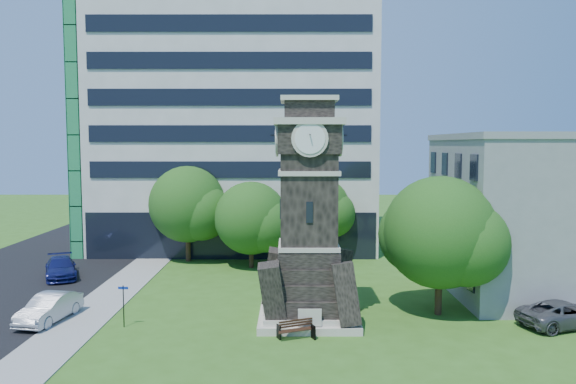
{
  "coord_description": "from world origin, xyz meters",
  "views": [
    {
      "loc": [
        1.97,
        -28.38,
        9.7
      ],
      "look_at": [
        1.87,
        6.17,
        6.77
      ],
      "focal_mm": 35.0,
      "sensor_mm": 36.0,
      "label": 1
    }
  ],
  "objects_px": {
    "car_street_mid": "(49,308)",
    "clock_tower": "(308,226)",
    "park_bench": "(296,329)",
    "car_east_lot": "(564,314)",
    "car_street_north": "(61,268)",
    "street_sign": "(123,301)"
  },
  "relations": [
    {
      "from": "car_street_mid",
      "to": "park_bench",
      "type": "xyz_separation_m",
      "value": [
        13.52,
        -2.7,
        -0.25
      ]
    },
    {
      "from": "clock_tower",
      "to": "street_sign",
      "type": "bearing_deg",
      "value": -172.62
    },
    {
      "from": "car_street_mid",
      "to": "street_sign",
      "type": "relative_size",
      "value": 2.01
    },
    {
      "from": "car_east_lot",
      "to": "street_sign",
      "type": "bearing_deg",
      "value": 72.92
    },
    {
      "from": "car_street_north",
      "to": "park_bench",
      "type": "relative_size",
      "value": 2.75
    },
    {
      "from": "car_street_mid",
      "to": "car_east_lot",
      "type": "height_order",
      "value": "car_street_mid"
    },
    {
      "from": "street_sign",
      "to": "clock_tower",
      "type": "bearing_deg",
      "value": 11.63
    },
    {
      "from": "clock_tower",
      "to": "car_street_north",
      "type": "height_order",
      "value": "clock_tower"
    },
    {
      "from": "car_street_mid",
      "to": "car_east_lot",
      "type": "relative_size",
      "value": 0.9
    },
    {
      "from": "car_east_lot",
      "to": "park_bench",
      "type": "bearing_deg",
      "value": 80.01
    },
    {
      "from": "car_street_north",
      "to": "park_bench",
      "type": "xyz_separation_m",
      "value": [
        17.02,
        -12.85,
        -0.23
      ]
    },
    {
      "from": "car_street_north",
      "to": "street_sign",
      "type": "relative_size",
      "value": 2.23
    },
    {
      "from": "car_street_north",
      "to": "car_east_lot",
      "type": "distance_m",
      "value": 33.23
    },
    {
      "from": "car_street_mid",
      "to": "street_sign",
      "type": "height_order",
      "value": "street_sign"
    },
    {
      "from": "car_street_mid",
      "to": "clock_tower",
      "type": "bearing_deg",
      "value": 10.37
    },
    {
      "from": "park_bench",
      "to": "street_sign",
      "type": "height_order",
      "value": "street_sign"
    },
    {
      "from": "car_street_mid",
      "to": "car_street_north",
      "type": "height_order",
      "value": "car_street_mid"
    },
    {
      "from": "park_bench",
      "to": "car_east_lot",
      "type": "bearing_deg",
      "value": -15.61
    },
    {
      "from": "car_street_north",
      "to": "street_sign",
      "type": "height_order",
      "value": "street_sign"
    },
    {
      "from": "car_street_mid",
      "to": "park_bench",
      "type": "relative_size",
      "value": 2.47
    },
    {
      "from": "car_street_north",
      "to": "car_east_lot",
      "type": "relative_size",
      "value": 1.0
    },
    {
      "from": "car_street_mid",
      "to": "car_street_north",
      "type": "bearing_deg",
      "value": 118.23
    }
  ]
}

